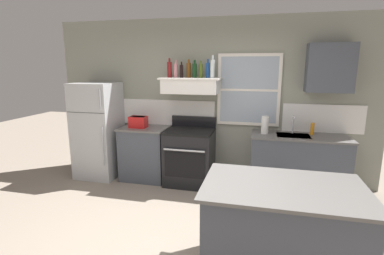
{
  "coord_description": "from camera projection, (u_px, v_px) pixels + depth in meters",
  "views": [
    {
      "loc": [
        0.87,
        -2.58,
        1.93
      ],
      "look_at": [
        -0.05,
        1.2,
        1.1
      ],
      "focal_mm": 27.07,
      "sensor_mm": 36.0,
      "label": 1
    }
  ],
  "objects": [
    {
      "name": "ground_plane",
      "position": [
        170.0,
        252.0,
        3.05
      ],
      "size": [
        16.0,
        16.0,
        0.0
      ],
      "primitive_type": "plane",
      "color": "gray"
    },
    {
      "name": "back_wall",
      "position": [
        211.0,
        101.0,
        4.88
      ],
      "size": [
        5.4,
        0.11,
        2.7
      ],
      "color": "gray",
      "rests_on": "ground_plane"
    },
    {
      "name": "refrigerator",
      "position": [
        98.0,
        130.0,
        5.07
      ],
      "size": [
        0.7,
        0.72,
        1.65
      ],
      "color": "#B7BABC",
      "rests_on": "ground_plane"
    },
    {
      "name": "counter_left_of_stove",
      "position": [
        145.0,
        153.0,
        5.01
      ],
      "size": [
        0.79,
        0.63,
        0.91
      ],
      "color": "#474C56",
      "rests_on": "ground_plane"
    },
    {
      "name": "toaster",
      "position": [
        138.0,
        122.0,
        4.87
      ],
      "size": [
        0.3,
        0.2,
        0.19
      ],
      "color": "red",
      "rests_on": "counter_left_of_stove"
    },
    {
      "name": "stove_range",
      "position": [
        190.0,
        156.0,
        4.79
      ],
      "size": [
        0.76,
        0.69,
        1.09
      ],
      "color": "black",
      "rests_on": "ground_plane"
    },
    {
      "name": "range_hood_shelf",
      "position": [
        191.0,
        85.0,
        4.63
      ],
      "size": [
        0.96,
        0.52,
        0.24
      ],
      "color": "white"
    },
    {
      "name": "bottle_red_label_wine",
      "position": [
        170.0,
        69.0,
        4.69
      ],
      "size": [
        0.07,
        0.07,
        0.31
      ],
      "color": "maroon",
      "rests_on": "range_hood_shelf"
    },
    {
      "name": "bottle_rose_pink",
      "position": [
        176.0,
        70.0,
        4.66
      ],
      "size": [
        0.07,
        0.07,
        0.28
      ],
      "color": "#C67F84",
      "rests_on": "range_hood_shelf"
    },
    {
      "name": "bottle_balsamic_dark",
      "position": [
        182.0,
        71.0,
        4.6
      ],
      "size": [
        0.06,
        0.06,
        0.25
      ],
      "color": "black",
      "rests_on": "range_hood_shelf"
    },
    {
      "name": "bottle_amber_wine",
      "position": [
        189.0,
        70.0,
        4.65
      ],
      "size": [
        0.07,
        0.07,
        0.29
      ],
      "color": "brown",
      "rests_on": "range_hood_shelf"
    },
    {
      "name": "bottle_dark_green_wine",
      "position": [
        195.0,
        70.0,
        4.59
      ],
      "size": [
        0.07,
        0.07,
        0.28
      ],
      "color": "#143819",
      "rests_on": "range_hood_shelf"
    },
    {
      "name": "bottle_olive_oil_square",
      "position": [
        201.0,
        71.0,
        4.58
      ],
      "size": [
        0.06,
        0.06,
        0.27
      ],
      "color": "#4C601E",
      "rests_on": "range_hood_shelf"
    },
    {
      "name": "bottle_blue_liqueur",
      "position": [
        208.0,
        70.0,
        4.58
      ],
      "size": [
        0.07,
        0.07,
        0.29
      ],
      "color": "#1E478C",
      "rests_on": "range_hood_shelf"
    },
    {
      "name": "bottle_clear_tall",
      "position": [
        212.0,
        69.0,
        4.46
      ],
      "size": [
        0.06,
        0.06,
        0.34
      ],
      "color": "silver",
      "rests_on": "range_hood_shelf"
    },
    {
      "name": "counter_right_with_sink",
      "position": [
        298.0,
        164.0,
        4.43
      ],
      "size": [
        1.43,
        0.63,
        0.91
      ],
      "color": "#474C56",
      "rests_on": "ground_plane"
    },
    {
      "name": "sink_faucet",
      "position": [
        293.0,
        122.0,
        4.41
      ],
      "size": [
        0.03,
        0.17,
        0.28
      ],
      "color": "silver",
      "rests_on": "counter_right_with_sink"
    },
    {
      "name": "paper_towel_roll",
      "position": [
        265.0,
        125.0,
        4.43
      ],
      "size": [
        0.11,
        0.11,
        0.27
      ],
      "primitive_type": "cylinder",
      "color": "white",
      "rests_on": "counter_right_with_sink"
    },
    {
      "name": "dish_soap_bottle",
      "position": [
        312.0,
        129.0,
        4.37
      ],
      "size": [
        0.06,
        0.06,
        0.18
      ],
      "primitive_type": "cylinder",
      "color": "orange",
      "rests_on": "counter_right_with_sink"
    },
    {
      "name": "kitchen_island",
      "position": [
        281.0,
        233.0,
        2.61
      ],
      "size": [
        1.4,
        0.9,
        0.91
      ],
      "color": "#474C56",
      "rests_on": "ground_plane"
    },
    {
      "name": "upper_cabinet_right",
      "position": [
        330.0,
        68.0,
        4.18
      ],
      "size": [
        0.64,
        0.32,
        0.7
      ],
      "color": "#474C56"
    }
  ]
}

